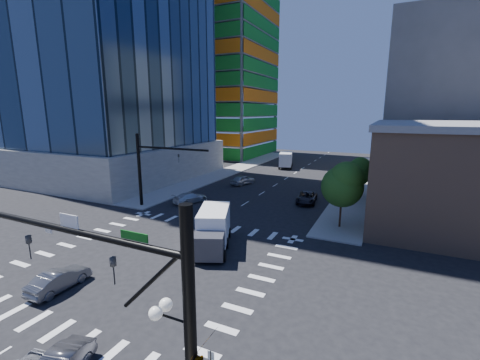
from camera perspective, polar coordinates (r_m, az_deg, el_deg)
The scene contains 17 objects.
ground at distance 27.56m, azimuth -15.21°, elevation -13.56°, with size 160.00×160.00×0.00m, color black.
road_markings at distance 27.55m, azimuth -15.21°, elevation -13.55°, with size 20.00×20.00×0.01m, color silver.
sidewalk_ne at distance 59.94m, azimuth 20.85°, elevation 0.00°, with size 5.00×60.00×0.15m, color gray.
sidewalk_nw at distance 66.50m, azimuth -1.10°, elevation 1.90°, with size 5.00×60.00×0.15m, color gray.
construction_building at distance 92.73m, azimuth -3.57°, elevation 19.95°, with size 25.16×34.50×70.60m.
commercial_building at distance 42.02m, azimuth 36.46°, elevation 0.89°, with size 20.50×22.50×10.60m.
bg_building_ne at distance 74.44m, azimuth 34.08°, elevation 11.75°, with size 24.00×30.00×28.00m, color #615C57.
signal_mast_se at distance 11.46m, azimuth -12.90°, elevation -23.93°, with size 10.51×2.48×9.00m.
signal_mast_nw at distance 40.67m, azimuth -15.96°, elevation 2.75°, with size 10.20×0.40×9.00m.
tree_south at distance 33.55m, azimuth 17.93°, elevation -0.66°, with size 4.16×4.16×6.82m.
tree_north at distance 45.38m, azimuth 20.27°, elevation 1.45°, with size 3.54×3.52×5.78m.
car_nb_far at distance 43.03m, azimuth 11.79°, elevation -3.08°, with size 2.33×5.06×1.41m, color black.
car_sb_near at distance 42.69m, azimuth -8.83°, elevation -3.11°, with size 1.92×4.71×1.37m, color silver.
car_sb_mid at distance 52.78m, azimuth 0.48°, elevation 0.05°, with size 1.86×4.63×1.58m, color #B5B9BD.
car_sb_cross at distance 25.55m, azimuth -29.49°, elevation -15.17°, with size 1.45×4.17×1.37m, color #57585D.
box_truck_near at distance 28.16m, azimuth -4.88°, elevation -9.36°, with size 4.91×6.84×3.30m.
box_truck_far at distance 69.71m, azimuth 8.17°, elevation 3.41°, with size 4.12×6.79×3.32m.
Camera 1 is at (16.57, -18.67, 11.67)m, focal length 24.00 mm.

